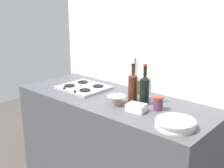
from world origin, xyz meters
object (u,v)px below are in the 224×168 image
object	(u,v)px
plate_stack	(175,124)
utensil_crock	(136,86)
wine_bottle_mid_left	(145,89)
condiment_jar_front	(158,103)
stovetop_hob	(84,87)
butter_dish	(136,108)
wine_bottle_leftmost	(133,87)
mixing_bowl	(116,100)

from	to	relation	value
plate_stack	utensil_crock	bearing A→B (deg)	147.08
wine_bottle_mid_left	utensil_crock	distance (m)	0.28
plate_stack	condiment_jar_front	distance (m)	0.32
stovetop_hob	butter_dish	xyz separation A→B (m)	(0.71, -0.13, 0.02)
wine_bottle_leftmost	plate_stack	bearing A→B (deg)	-23.13
plate_stack	wine_bottle_leftmost	size ratio (longest dim) A/B	0.85
wine_bottle_leftmost	condiment_jar_front	xyz separation A→B (m)	(0.27, -0.03, -0.07)
butter_dish	condiment_jar_front	xyz separation A→B (m)	(0.10, 0.13, 0.02)
wine_bottle_leftmost	mixing_bowl	distance (m)	0.18
plate_stack	butter_dish	world-z (taller)	butter_dish
wine_bottle_leftmost	stovetop_hob	bearing A→B (deg)	-176.36
butter_dish	utensil_crock	world-z (taller)	utensil_crock
plate_stack	mixing_bowl	distance (m)	0.57
condiment_jar_front	mixing_bowl	bearing A→B (deg)	-158.80
wine_bottle_leftmost	wine_bottle_mid_left	world-z (taller)	wine_bottle_mid_left
butter_dish	wine_bottle_leftmost	bearing A→B (deg)	134.69
wine_bottle_leftmost	condiment_jar_front	size ratio (longest dim) A/B	3.00
wine_bottle_mid_left	mixing_bowl	bearing A→B (deg)	-134.34
utensil_crock	butter_dish	bearing A→B (deg)	-52.26
stovetop_hob	utensil_crock	xyz separation A→B (m)	(0.44, 0.22, 0.06)
stovetop_hob	butter_dish	distance (m)	0.72
wine_bottle_mid_left	mixing_bowl	distance (m)	0.24
stovetop_hob	plate_stack	world-z (taller)	plate_stack
stovetop_hob	condiment_jar_front	world-z (taller)	condiment_jar_front
stovetop_hob	condiment_jar_front	bearing A→B (deg)	0.45
stovetop_hob	condiment_jar_front	distance (m)	0.82
mixing_bowl	utensil_crock	world-z (taller)	utensil_crock
plate_stack	butter_dish	size ratio (longest dim) A/B	1.95
stovetop_hob	plate_stack	bearing A→B (deg)	-9.91
wine_bottle_mid_left	butter_dish	bearing A→B (deg)	-73.45
stovetop_hob	butter_dish	bearing A→B (deg)	-10.21
plate_stack	condiment_jar_front	bearing A→B (deg)	142.82
stovetop_hob	wine_bottle_leftmost	bearing A→B (deg)	3.64
stovetop_hob	plate_stack	distance (m)	1.09
wine_bottle_leftmost	condiment_jar_front	distance (m)	0.28
plate_stack	stovetop_hob	bearing A→B (deg)	170.09
utensil_crock	stovetop_hob	bearing A→B (deg)	-153.69
plate_stack	butter_dish	bearing A→B (deg)	170.66
plate_stack	utensil_crock	size ratio (longest dim) A/B	0.84
butter_dish	utensil_crock	size ratio (longest dim) A/B	0.43
mixing_bowl	butter_dish	size ratio (longest dim) A/B	1.11
plate_stack	mixing_bowl	xyz separation A→B (m)	(-0.57, 0.07, 0.01)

